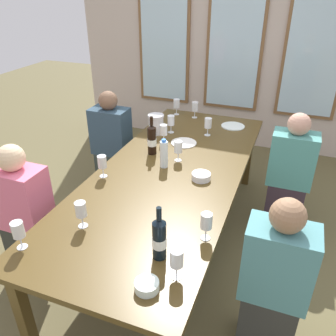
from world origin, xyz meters
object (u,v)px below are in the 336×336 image
at_px(wine_glass_4, 171,121).
at_px(water_bottle, 164,154).
at_px(tasting_bowl_0, 201,176).
at_px(wine_glass_8, 18,230).
at_px(wine_glass_2, 164,131).
at_px(seated_person_2, 112,146).
at_px(dining_table, 170,177).
at_px(tasting_bowl_1, 147,286).
at_px(wine_glass_6, 208,123).
at_px(white_plate_0, 233,126).
at_px(wine_bottle_1, 159,239).
at_px(wine_glass_3, 177,259).
at_px(wine_bottle_0, 152,139).
at_px(wine_glass_0, 102,162).
at_px(wine_glass_9, 195,107).
at_px(seated_person_3, 289,175).
at_px(wine_glass_10, 178,148).
at_px(wine_glass_5, 177,104).
at_px(white_plate_1, 184,143).
at_px(seated_person_0, 25,217).
at_px(wine_glass_7, 206,222).
at_px(seated_person_1, 274,284).
at_px(metal_pitcher, 156,124).

bearing_deg(wine_glass_4, water_bottle, -74.26).
relative_size(tasting_bowl_0, wine_glass_8, 0.83).
distance_m(wine_glass_2, wine_glass_8, 1.62).
bearing_deg(seated_person_2, dining_table, -35.62).
bearing_deg(tasting_bowl_1, wine_glass_6, 96.32).
xyz_separation_m(dining_table, white_plate_0, (0.28, 1.09, 0.06)).
bearing_deg(tasting_bowl_0, wine_bottle_1, -88.92).
height_order(wine_bottle_1, wine_glass_3, wine_bottle_1).
distance_m(wine_bottle_0, wine_glass_0, 0.53).
height_order(wine_glass_9, seated_person_3, seated_person_3).
height_order(water_bottle, wine_glass_10, water_bottle).
xyz_separation_m(white_plate_0, wine_glass_5, (-0.66, 0.13, 0.12)).
height_order(white_plate_1, seated_person_2, seated_person_2).
xyz_separation_m(wine_glass_3, wine_glass_6, (-0.32, 1.81, 0.00)).
bearing_deg(wine_glass_5, wine_bottle_0, -82.68).
bearing_deg(seated_person_0, seated_person_3, 36.57).
distance_m(wine_bottle_0, wine_glass_7, 1.17).
height_order(wine_glass_8, seated_person_1, seated_person_1).
height_order(white_plate_0, wine_glass_10, wine_glass_10).
bearing_deg(water_bottle, wine_glass_7, -53.23).
bearing_deg(wine_glass_10, seated_person_2, 152.83).
bearing_deg(water_bottle, wine_glass_0, -140.62).
xyz_separation_m(tasting_bowl_1, wine_glass_6, (-0.21, 1.93, 0.10)).
bearing_deg(seated_person_0, tasting_bowl_1, -21.65).
xyz_separation_m(water_bottle, wine_glass_10, (0.07, 0.14, 0.00)).
relative_size(wine_glass_2, seated_person_2, 0.16).
bearing_deg(wine_glass_6, wine_bottle_1, -83.71).
distance_m(tasting_bowl_0, wine_glass_7, 0.68).
bearing_deg(seated_person_0, tasting_bowl_0, 28.71).
relative_size(wine_glass_8, seated_person_1, 0.16).
bearing_deg(wine_glass_10, tasting_bowl_0, -40.37).
bearing_deg(wine_glass_9, wine_glass_7, -71.29).
bearing_deg(wine_glass_3, wine_glass_2, 113.66).
bearing_deg(seated_person_2, wine_glass_0, -63.85).
bearing_deg(wine_glass_10, wine_glass_4, 115.71).
xyz_separation_m(metal_pitcher, tasting_bowl_1, (0.70, -1.80, -0.07)).
relative_size(wine_bottle_1, wine_glass_4, 1.88).
xyz_separation_m(metal_pitcher, wine_glass_4, (0.13, 0.07, 0.02)).
xyz_separation_m(white_plate_0, seated_person_3, (0.61, -0.44, -0.22)).
distance_m(metal_pitcher, wine_glass_4, 0.15).
relative_size(metal_pitcher, tasting_bowl_1, 1.55).
bearing_deg(wine_glass_10, white_plate_1, 99.92).
distance_m(dining_table, white_plate_1, 0.53).
height_order(wine_bottle_0, wine_glass_9, wine_bottle_0).
bearing_deg(wine_glass_8, wine_glass_2, 81.70).
relative_size(wine_glass_4, wine_glass_9, 1.00).
relative_size(water_bottle, wine_glass_3, 1.38).
relative_size(white_plate_0, wine_glass_4, 1.36).
bearing_deg(wine_glass_9, white_plate_1, -81.48).
bearing_deg(wine_glass_6, seated_person_0, -124.10).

